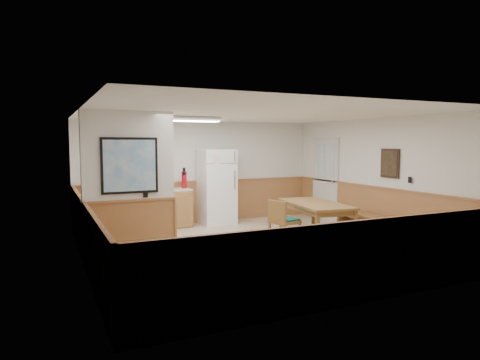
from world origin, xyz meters
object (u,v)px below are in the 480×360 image
refrigerator (217,187)px  dining_table (315,207)px  dining_chair (281,218)px  fire_extinguisher (184,179)px  soap_bottle (116,186)px  dining_bench (362,218)px

refrigerator → dining_table: bearing=-64.9°
dining_chair → fire_extinguisher: fire_extinguisher is taller
fire_extinguisher → soap_bottle: (-1.57, -0.00, -0.09)m
refrigerator → soap_bottle: 2.38m
dining_bench → refrigerator: bearing=144.7°
refrigerator → dining_bench: 3.48m
fire_extinguisher → dining_chair: bearing=-86.7°
refrigerator → dining_table: 2.72m
refrigerator → soap_bottle: bearing=177.6°
fire_extinguisher → soap_bottle: bearing=158.0°
dining_table → dining_chair: size_ratio=2.26×
dining_table → dining_chair: bearing=-169.9°
fire_extinguisher → refrigerator: bearing=-25.4°
soap_bottle → dining_table: bearing=-34.6°
dining_table → dining_chair: dining_chair is taller
refrigerator → dining_bench: refrigerator is taller
fire_extinguisher → soap_bottle: size_ratio=2.02×
dining_bench → fire_extinguisher: 4.15m
refrigerator → dining_chair: (0.38, -2.46, -0.41)m
dining_chair → fire_extinguisher: bearing=102.6°
refrigerator → dining_chair: size_ratio=2.13×
refrigerator → soap_bottle: size_ratio=7.56×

